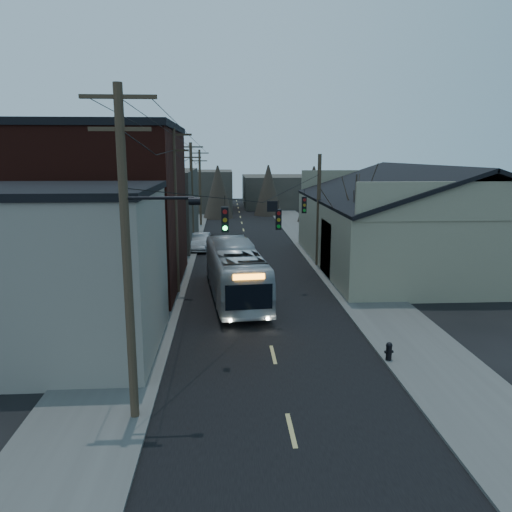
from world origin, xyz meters
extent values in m
plane|color=black|center=(0.00, 0.00, 0.00)|extent=(160.00, 160.00, 0.00)
cube|color=black|center=(0.00, 30.00, 0.01)|extent=(9.00, 110.00, 0.02)
cube|color=#474744|center=(-6.50, 30.00, 0.06)|extent=(4.00, 110.00, 0.12)
cube|color=#474744|center=(6.50, 30.00, 0.06)|extent=(4.00, 110.00, 0.12)
cube|color=gray|center=(-9.00, 9.00, 3.50)|extent=(8.00, 8.00, 7.00)
cube|color=#33100B|center=(-10.00, 20.00, 5.00)|extent=(10.00, 12.00, 10.00)
cube|color=#36322B|center=(-9.50, 36.00, 3.50)|extent=(9.00, 14.00, 7.00)
cube|color=#7E755B|center=(13.00, 25.00, 2.50)|extent=(16.00, 20.00, 5.00)
cube|color=black|center=(9.00, 25.00, 6.30)|extent=(8.16, 20.60, 2.86)
cube|color=black|center=(17.00, 25.00, 6.30)|extent=(8.16, 20.60, 2.86)
cube|color=#36322B|center=(-6.00, 65.00, 3.00)|extent=(10.00, 12.00, 6.00)
cube|color=#36322B|center=(7.00, 70.00, 2.50)|extent=(12.00, 14.00, 5.00)
cone|color=black|center=(6.50, 20.00, 3.60)|extent=(0.40, 0.40, 7.20)
cylinder|color=#382B1E|center=(-5.00, 3.00, 5.25)|extent=(0.28, 0.28, 10.50)
cube|color=#382B1E|center=(-5.00, 3.00, 10.10)|extent=(2.20, 0.12, 0.12)
cylinder|color=#382B1E|center=(-5.00, 18.00, 5.00)|extent=(0.28, 0.28, 10.00)
cube|color=#382B1E|center=(-5.00, 18.00, 9.60)|extent=(2.20, 0.12, 0.12)
cylinder|color=#382B1E|center=(-5.00, 33.00, 4.75)|extent=(0.28, 0.28, 9.50)
cube|color=#382B1E|center=(-5.00, 33.00, 9.10)|extent=(2.20, 0.12, 0.12)
cylinder|color=#382B1E|center=(-5.00, 48.00, 4.50)|extent=(0.28, 0.28, 9.00)
cube|color=#382B1E|center=(-5.00, 48.00, 8.60)|extent=(2.20, 0.12, 0.12)
cylinder|color=#382B1E|center=(5.00, 25.00, 4.25)|extent=(0.28, 0.28, 8.50)
cube|color=black|center=(-2.00, 7.50, 5.95)|extent=(0.28, 0.20, 1.00)
cube|color=black|center=(0.60, 12.00, 5.35)|extent=(0.28, 0.20, 1.00)
cube|color=black|center=(2.80, 18.00, 5.45)|extent=(0.28, 0.20, 1.00)
imported|color=#A9B0B6|center=(-1.46, 16.91, 1.61)|extent=(3.83, 11.74, 3.21)
imported|color=#A6A9AE|center=(-4.30, 32.24, 0.76)|extent=(1.85, 4.69, 1.52)
cylinder|color=black|center=(4.70, 6.92, 0.42)|extent=(0.24, 0.24, 0.61)
sphere|color=black|center=(4.70, 6.92, 0.76)|extent=(0.26, 0.26, 0.26)
cylinder|color=black|center=(4.70, 6.92, 0.47)|extent=(0.36, 0.15, 0.12)
camera|label=1|loc=(-1.96, -12.10, 8.49)|focal=35.00mm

